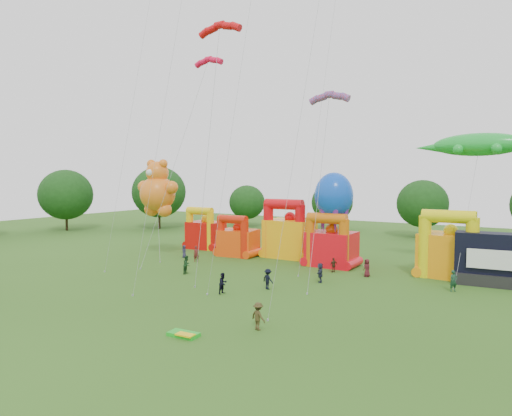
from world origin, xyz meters
The scene contains 24 objects.
ground centered at (0.00, 0.00, 0.00)m, with size 160.00×160.00×0.00m, color #2D5518.
tree_ring centered at (-1.21, 0.63, 6.26)m, with size 126.31×128.44×12.07m.
bouncy_castle_0 centered at (-15.66, 29.41, 2.27)m, with size 4.87×4.00×5.93m.
bouncy_castle_1 centered at (-8.42, 26.85, 2.04)m, with size 5.09×4.31×5.32m.
bouncy_castle_2 centered at (-2.28, 29.30, 2.80)m, with size 5.64×4.54×7.42m.
bouncy_castle_3 centered at (4.36, 26.84, 2.33)m, with size 5.23×4.23×6.13m.
bouncy_castle_4 centered at (16.80, 27.71, 2.61)m, with size 6.06×5.07×6.91m.
stage_trailer centered at (21.32, 26.37, 2.38)m, with size 7.78×3.40×4.95m.
teddy_bear_kite centered at (-16.21, 20.69, 6.81)m, with size 6.26×5.13×12.42m.
gecko_kite centered at (18.45, 29.83, 9.51)m, with size 12.01×12.12×14.93m.
octopus_kite centered at (4.52, 27.03, 7.23)m, with size 4.34×4.34×10.74m.
parafoil_kites centered at (-7.17, 18.13, 11.76)m, with size 21.22×12.94×25.49m.
diamond_kites centered at (-0.69, 13.64, 16.10)m, with size 25.64×20.77×35.41m.
folded_kite_bundle centered at (5.12, 0.46, 0.14)m, with size 2.06×1.20×0.31m.
spectator_0 centered at (-13.36, 22.24, 0.79)m, with size 0.77×0.50×1.58m, color #26243D.
spectator_1 centered at (-10.28, 20.85, 0.95)m, with size 0.70×0.46×1.91m, color #5A1B19.
spectator_2 centered at (-6.90, 15.07, 0.96)m, with size 0.94×0.73×1.93m, color #173B1C.
spectator_3 centered at (3.63, 13.82, 0.93)m, with size 1.20×0.69×1.86m, color black.
spectator_4 centered at (5.96, 23.77, 0.78)m, with size 0.91×0.38×1.56m, color #3C2818.
spectator_5 centered at (6.57, 18.79, 0.94)m, with size 1.74×0.55×1.88m, color #252A3F.
spectator_6 centered at (9.65, 23.52, 0.91)m, with size 0.89×0.58×1.82m, color #4D161C.
spectator_7 centered at (18.06, 21.65, 0.96)m, with size 0.70×0.46×1.92m, color #173B26.
spectator_8 centered at (1.09, 10.41, 0.92)m, with size 0.89×0.70×1.84m, color black.
spectator_9 centered at (8.53, 4.02, 0.93)m, with size 1.20×0.69×1.86m, color #3D3318.
Camera 1 is at (23.88, -21.37, 10.21)m, focal length 32.00 mm.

